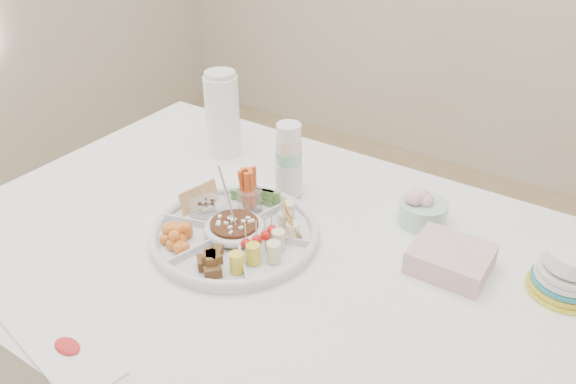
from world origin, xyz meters
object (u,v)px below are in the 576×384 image
Objects in this scene: party_tray at (235,231)px; plate_stack at (568,273)px; dining_table at (276,363)px; thermos at (222,113)px.

plate_stack is (0.67, 0.23, 0.02)m from party_tray.
plate_stack is at bearing 18.93° from party_tray.
party_tray is 2.63× the size of plate_stack.
plate_stack reaches higher than dining_table.
thermos is at bearing 174.58° from plate_stack.
dining_table is 0.70m from thermos.
dining_table is 6.04× the size of thermos.
party_tray is 0.70m from plate_stack.
dining_table is 0.41m from party_tray.
plate_stack reaches higher than party_tray.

